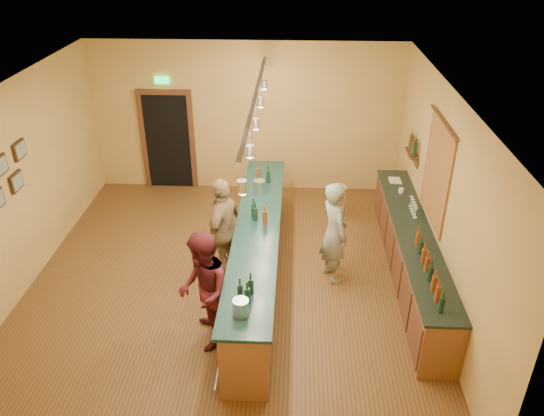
{
  "coord_description": "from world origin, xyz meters",
  "views": [
    {
      "loc": [
        1.05,
        -7.11,
        5.31
      ],
      "look_at": [
        0.7,
        0.2,
        1.28
      ],
      "focal_mm": 35.0,
      "sensor_mm": 36.0,
      "label": 1
    }
  ],
  "objects_px": {
    "customer_a": "(204,291)",
    "bar_stool": "(338,193)",
    "tasting_bar": "(258,250)",
    "customer_b": "(224,230)",
    "bartender": "(334,233)",
    "back_counter": "(411,254)"
  },
  "relations": [
    {
      "from": "bartender",
      "to": "bar_stool",
      "type": "relative_size",
      "value": 2.54
    },
    {
      "from": "customer_a",
      "to": "customer_b",
      "type": "distance_m",
      "value": 1.55
    },
    {
      "from": "tasting_bar",
      "to": "customer_b",
      "type": "xyz_separation_m",
      "value": [
        -0.55,
        0.11,
        0.3
      ]
    },
    {
      "from": "customer_a",
      "to": "bar_stool",
      "type": "distance_m",
      "value": 4.2
    },
    {
      "from": "back_counter",
      "to": "bartender",
      "type": "relative_size",
      "value": 2.59
    },
    {
      "from": "back_counter",
      "to": "customer_b",
      "type": "distance_m",
      "value": 3.07
    },
    {
      "from": "tasting_bar",
      "to": "bar_stool",
      "type": "bearing_deg",
      "value": 56.9
    },
    {
      "from": "bar_stool",
      "to": "customer_b",
      "type": "bearing_deg",
      "value": -133.46
    },
    {
      "from": "customer_b",
      "to": "tasting_bar",
      "type": "bearing_deg",
      "value": 95.62
    },
    {
      "from": "bartender",
      "to": "customer_b",
      "type": "xyz_separation_m",
      "value": [
        -1.77,
        -0.06,
        0.03
      ]
    },
    {
      "from": "back_counter",
      "to": "tasting_bar",
      "type": "relative_size",
      "value": 0.89
    },
    {
      "from": "bartender",
      "to": "bar_stool",
      "type": "bearing_deg",
      "value": -29.78
    },
    {
      "from": "bartender",
      "to": "bar_stool",
      "type": "distance_m",
      "value": 2.07
    },
    {
      "from": "customer_a",
      "to": "bar_stool",
      "type": "height_order",
      "value": "customer_a"
    },
    {
      "from": "bartender",
      "to": "back_counter",
      "type": "bearing_deg",
      "value": -113.03
    },
    {
      "from": "back_counter",
      "to": "tasting_bar",
      "type": "height_order",
      "value": "tasting_bar"
    },
    {
      "from": "back_counter",
      "to": "customer_a",
      "type": "height_order",
      "value": "customer_a"
    },
    {
      "from": "tasting_bar",
      "to": "customer_b",
      "type": "relative_size",
      "value": 2.82
    },
    {
      "from": "tasting_bar",
      "to": "customer_a",
      "type": "height_order",
      "value": "customer_a"
    },
    {
      "from": "tasting_bar",
      "to": "customer_b",
      "type": "bearing_deg",
      "value": 168.83
    },
    {
      "from": "bartender",
      "to": "customer_a",
      "type": "bearing_deg",
      "value": 107.37
    },
    {
      "from": "back_counter",
      "to": "customer_b",
      "type": "xyz_separation_m",
      "value": [
        -3.04,
        -0.07,
        0.42
      ]
    }
  ]
}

